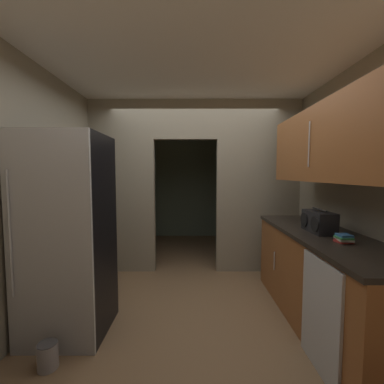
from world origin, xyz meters
TOP-DOWN VIEW (x-y plane):
  - ground at (0.00, 0.00)m, footprint 20.00×20.00m
  - kitchen_overhead_slab at (0.00, 0.38)m, footprint 3.62×6.55m
  - kitchen_partition at (0.04, 1.27)m, footprint 3.22×0.12m
  - adjoining_room_shell at (0.00, 2.88)m, footprint 3.22×2.32m
  - refrigerator at (-1.22, -0.29)m, footprint 0.71×0.71m
  - lower_cabinet_run at (1.27, -0.18)m, footprint 0.68×2.16m
  - dishwasher at (0.94, -0.79)m, footprint 0.02×0.56m
  - upper_cabinet_counterside at (1.27, -0.18)m, footprint 0.36×1.94m
  - boombox at (1.24, -0.13)m, footprint 0.20×0.39m
  - book_stack at (1.26, -0.51)m, footprint 0.14×0.18m
  - paint_can at (-1.18, -0.77)m, footprint 0.15×0.15m

SIDE VIEW (x-z plane):
  - ground at x=0.00m, z-range 0.00..0.00m
  - paint_can at x=-1.18m, z-range 0.00..0.21m
  - dishwasher at x=0.94m, z-range 0.00..0.88m
  - lower_cabinet_run at x=1.27m, z-range 0.00..0.94m
  - refrigerator at x=-1.22m, z-range 0.00..1.90m
  - book_stack at x=1.26m, z-range 0.94..1.01m
  - boombox at x=1.24m, z-range 0.93..1.16m
  - adjoining_room_shell at x=0.00m, z-range 0.00..2.64m
  - kitchen_partition at x=0.04m, z-range 0.09..2.73m
  - upper_cabinet_counterside at x=1.27m, z-range 1.45..2.18m
  - kitchen_overhead_slab at x=0.00m, z-range 2.64..2.70m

